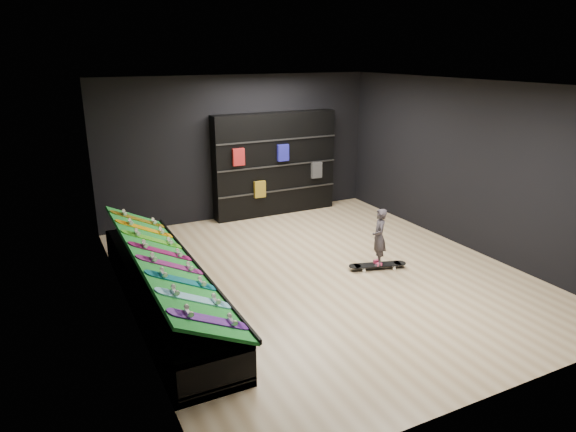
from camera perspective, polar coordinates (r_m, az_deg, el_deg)
name	(u,v)px	position (r m, az deg, el deg)	size (l,w,h in m)	color
floor	(321,273)	(8.42, 3.68, -6.39)	(6.00, 7.00, 0.01)	tan
ceiling	(325,84)	(7.69, 4.13, 14.43)	(6.00, 7.00, 0.01)	white
wall_back	(239,148)	(11.01, -5.41, 7.58)	(6.00, 0.02, 3.00)	black
wall_front	(507,265)	(5.36, 23.17, -5.06)	(6.00, 0.02, 3.00)	black
wall_left	(122,210)	(6.95, -17.98, 0.63)	(0.02, 7.00, 3.00)	black
wall_right	(468,166)	(9.76, 19.35, 5.31)	(0.02, 7.00, 3.00)	black
display_rack	(164,291)	(7.47, -13.63, -8.08)	(0.90, 4.50, 0.50)	black
turf_ramp	(165,260)	(7.30, -13.51, -4.76)	(1.00, 4.50, 0.04)	#106A1E
back_shelving	(275,164)	(11.21, -1.48, 5.79)	(2.77, 0.32, 2.22)	black
floor_skateboard	(377,266)	(8.68, 9.91, -5.52)	(0.98, 0.22, 0.09)	black
child	(378,248)	(8.56, 10.02, -3.51)	(0.22, 0.15, 0.57)	black
display_board_0	(209,319)	(5.62, -8.74, -11.29)	(0.98, 0.22, 0.09)	purple
display_board_1	(194,298)	(6.08, -10.36, -8.99)	(0.98, 0.22, 0.09)	#0CB2E5
display_board_2	(182,280)	(6.56, -11.73, -7.02)	(0.98, 0.22, 0.09)	#0C8C99
display_board_3	(171,265)	(7.04, -12.91, -5.31)	(0.98, 0.22, 0.09)	#2626BF
display_board_4	(161,251)	(7.53, -13.92, -3.83)	(0.98, 0.22, 0.09)	#E5198C
display_board_5	(153,239)	(8.03, -14.81, -2.52)	(0.98, 0.22, 0.09)	green
display_board_6	(145,229)	(8.54, -15.60, -1.37)	(0.98, 0.22, 0.09)	yellow
display_board_7	(138,219)	(9.05, -16.29, -0.35)	(0.98, 0.22, 0.09)	yellow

